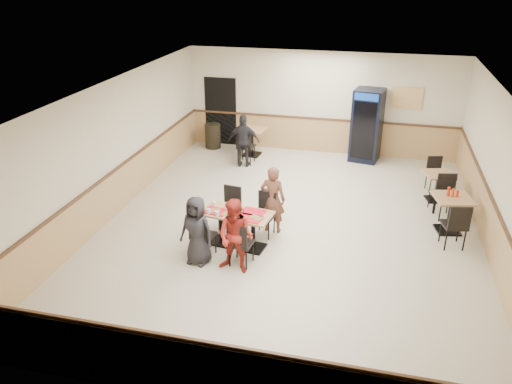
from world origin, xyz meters
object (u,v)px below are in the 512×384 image
(lone_diner, at_px, (244,141))
(side_table_near, at_px, (451,209))
(diner_woman_right, at_px, (236,237))
(side_table_far, at_px, (438,182))
(back_table, at_px, (252,138))
(diner_man_opposite, at_px, (273,199))
(pepsi_cooler, at_px, (367,125))
(trash_bin, at_px, (213,136))
(main_table, at_px, (237,224))
(diner_woman_left, at_px, (197,231))

(lone_diner, distance_m, side_table_near, 5.85)
(diner_woman_right, distance_m, side_table_near, 4.74)
(side_table_far, height_order, back_table, back_table)
(diner_man_opposite, xyz_separation_m, side_table_near, (3.67, 0.86, -0.20))
(diner_woman_right, height_order, pepsi_cooler, pepsi_cooler)
(diner_woman_right, xyz_separation_m, trash_bin, (-2.56, 6.42, -0.34))
(diner_man_opposite, xyz_separation_m, lone_diner, (-1.56, 3.47, 0.00))
(diner_woman_right, height_order, lone_diner, lone_diner)
(main_table, distance_m, trash_bin, 6.00)
(diner_woman_right, xyz_separation_m, back_table, (-1.22, 6.07, -0.18))
(trash_bin, bearing_deg, diner_woman_left, -74.32)
(main_table, xyz_separation_m, lone_diner, (-1.00, 4.25, 0.24))
(diner_woman_left, xyz_separation_m, trash_bin, (-1.77, 6.31, -0.31))
(main_table, relative_size, back_table, 1.78)
(pepsi_cooler, bearing_deg, diner_woman_right, -96.92)
(lone_diner, height_order, side_table_far, lone_diner)
(diner_woman_right, height_order, side_table_near, diner_woman_right)
(diner_woman_right, relative_size, lone_diner, 0.97)
(main_table, bearing_deg, side_table_near, 29.18)
(diner_woman_left, relative_size, lone_diner, 0.92)
(main_table, bearing_deg, diner_woman_left, -117.90)
(lone_diner, bearing_deg, side_table_far, 161.19)
(diner_man_opposite, height_order, side_table_far, diner_man_opposite)
(trash_bin, bearing_deg, diner_man_opposite, -58.65)
(lone_diner, relative_size, side_table_near, 1.67)
(diner_woman_left, height_order, trash_bin, diner_woman_left)
(lone_diner, bearing_deg, trash_bin, -50.85)
(diner_woman_right, relative_size, pepsi_cooler, 0.70)
(diner_woman_right, bearing_deg, back_table, 110.78)
(back_table, height_order, trash_bin, back_table)
(side_table_far, bearing_deg, pepsi_cooler, 127.35)
(main_table, xyz_separation_m, pepsi_cooler, (2.28, 5.57, 0.54))
(main_table, height_order, trash_bin, trash_bin)
(side_table_near, bearing_deg, trash_bin, 149.35)
(side_table_near, xyz_separation_m, trash_bin, (-6.56, 3.89, -0.15))
(main_table, relative_size, side_table_near, 1.67)
(lone_diner, relative_size, back_table, 1.78)
(side_table_far, bearing_deg, side_table_near, -85.11)
(diner_woman_right, distance_m, lone_diner, 5.28)
(diner_woman_right, bearing_deg, diner_man_opposite, 88.01)
(lone_diner, bearing_deg, pepsi_cooler, -165.12)
(diner_woman_left, relative_size, side_table_near, 1.54)
(side_table_far, bearing_deg, back_table, 158.69)
(diner_man_opposite, bearing_deg, pepsi_cooler, -106.49)
(lone_diner, xyz_separation_m, back_table, (-0.00, 0.93, -0.20))
(main_table, height_order, side_table_far, main_table)
(diner_woman_left, xyz_separation_m, lone_diner, (-0.43, 5.03, 0.06))
(main_table, relative_size, diner_woman_right, 1.02)
(trash_bin, bearing_deg, pepsi_cooler, 0.53)
(diner_woman_right, distance_m, side_table_far, 5.63)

